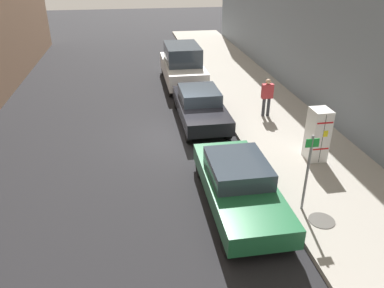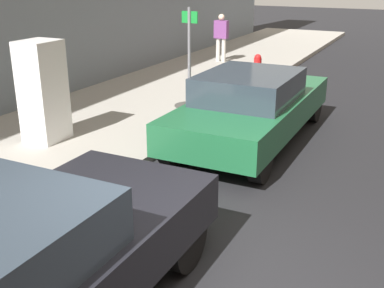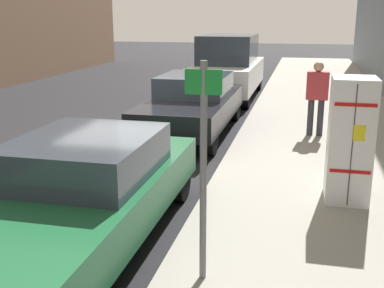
{
  "view_description": "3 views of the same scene",
  "coord_description": "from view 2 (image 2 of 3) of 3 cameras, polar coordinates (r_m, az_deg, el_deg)",
  "views": [
    {
      "loc": [
        1.57,
        13.35,
        6.54
      ],
      "look_at": [
        -0.1,
        3.08,
        1.24
      ],
      "focal_mm": 35.0,
      "sensor_mm": 36.0,
      "label": 1
    },
    {
      "loc": [
        1.72,
        -3.69,
        3.16
      ],
      "look_at": [
        -0.87,
        1.54,
        1.03
      ],
      "focal_mm": 45.0,
      "sensor_mm": 36.0,
      "label": 2
    },
    {
      "loc": [
        -3.76,
        9.86,
        2.84
      ],
      "look_at": [
        -2.23,
        3.24,
        1.0
      ],
      "focal_mm": 45.0,
      "sensor_mm": 36.0,
      "label": 3
    }
  ],
  "objects": [
    {
      "name": "fire_hydrant",
      "position": [
        14.18,
        7.76,
        9.13
      ],
      "size": [
        0.22,
        0.22,
        0.71
      ],
      "color": "red",
      "rests_on": "sidewalk_slab"
    },
    {
      "name": "street_sign_post",
      "position": [
        10.32,
        -0.31,
        10.43
      ],
      "size": [
        0.36,
        0.07,
        2.27
      ],
      "color": "slate",
      "rests_on": "sidewalk_slab"
    },
    {
      "name": "manhole_cover",
      "position": [
        11.26,
        -0.31,
        4.59
      ],
      "size": [
        0.7,
        0.7,
        0.02
      ],
      "primitive_type": "cylinder",
      "color": "#47443F",
      "rests_on": "sidewalk_slab"
    },
    {
      "name": "pedestrian_walking_far",
      "position": [
        16.76,
        3.47,
        12.81
      ],
      "size": [
        0.46,
        0.22,
        1.59
      ],
      "rotation": [
        0.0,
        0.0,
        3.19
      ],
      "color": "beige",
      "rests_on": "sidewalk_slab"
    },
    {
      "name": "parked_sedan_green",
      "position": [
        9.22,
        7.09,
        4.52
      ],
      "size": [
        1.83,
        4.76,
        1.38
      ],
      "color": "#1E6038",
      "rests_on": "ground"
    },
    {
      "name": "discarded_refrigerator",
      "position": [
        9.17,
        -17.24,
        5.96
      ],
      "size": [
        0.62,
        0.72,
        1.83
      ],
      "color": "white",
      "rests_on": "sidewalk_slab"
    }
  ]
}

